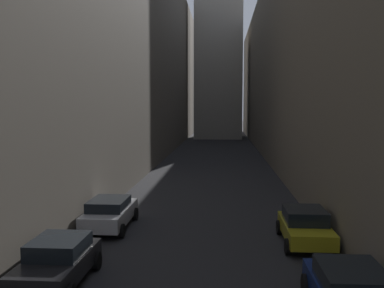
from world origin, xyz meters
name	(u,v)px	position (x,y,z in m)	size (l,w,h in m)	color
ground_plane	(214,163)	(0.00, 48.00, 0.00)	(264.00, 264.00, 0.00)	#232326
building_block_left	(89,47)	(-13.31, 50.00, 12.00)	(15.62, 108.00, 23.99)	#60594F
building_block_right	(331,64)	(11.84, 50.00, 10.11)	(12.68, 108.00, 20.23)	#756B5B
parked_car_left_third	(58,261)	(-4.40, 17.85, 0.77)	(2.01, 3.98, 1.48)	black
parked_car_left_far	(110,212)	(-4.40, 24.31, 0.77)	(2.02, 4.35, 1.45)	#B7B7BC
parked_car_right_far	(305,226)	(4.40, 22.63, 0.77)	(2.03, 3.98, 1.48)	#A59919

